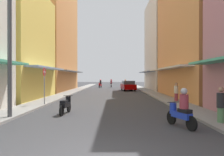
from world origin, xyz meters
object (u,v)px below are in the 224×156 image
Objects in this scene: motorbike_black at (66,105)px; utility_pole at (10,41)px; motorbike_orange at (126,84)px; motorbike_red at (100,84)px; motorbike_blue at (181,110)px; pedestrian_midway at (176,92)px; parked_car at (128,86)px; motorbike_white at (111,84)px; street_sign_no_entry at (44,81)px; pedestrian_crossing at (221,106)px.

utility_pole is at bearing -147.62° from motorbike_black.
motorbike_red is at bearing 161.30° from motorbike_orange.
motorbike_blue is 1.11× the size of pedestrian_midway.
parked_car is at bearing 76.71° from motorbike_black.
motorbike_red is 1.14× the size of pedestrian_midway.
motorbike_orange reaches higher than parked_car.
motorbike_white is 0.68× the size of street_sign_no_entry.
parked_car is 22.75m from utility_pole.
pedestrian_crossing is at bearing 13.63° from motorbike_blue.
motorbike_red is 0.67× the size of street_sign_no_entry.
motorbike_black is at bearing -56.16° from street_sign_no_entry.
motorbike_black is 27.30m from motorbike_orange.
motorbike_orange reaches higher than pedestrian_midway.
utility_pole is (-7.04, -21.43, 2.96)m from parked_car.
utility_pole is 2.73× the size of street_sign_no_entry.
motorbike_white is 33.50m from pedestrian_crossing.
street_sign_no_entry reaches higher than parked_car.
motorbike_orange is (-0.51, 30.01, 0.00)m from motorbike_blue.
pedestrian_midway is at bearing 12.04° from street_sign_no_entry.
parked_car is (-0.04, -6.92, 0.04)m from motorbike_orange.
motorbike_white is 4.43m from motorbike_orange.
motorbike_black is 0.43× the size of parked_car.
motorbike_blue is 0.65× the size of street_sign_no_entry.
motorbike_red is 25.26m from street_sign_no_entry.
utility_pole is (-7.08, -28.36, 3.00)m from motorbike_orange.
motorbike_orange is (4.75, 26.88, 0.20)m from motorbike_black.
motorbike_white is at bearing 80.88° from street_sign_no_entry.
pedestrian_crossing reaches higher than parked_car.
motorbike_orange reaches higher than motorbike_black.
motorbike_black is 0.68× the size of street_sign_no_entry.
pedestrian_crossing is at bearing -7.40° from utility_pole.
motorbike_blue is at bearing -12.26° from utility_pole.
motorbike_red is at bearing 99.29° from motorbike_blue.
street_sign_no_entry is at bearing -106.50° from motorbike_orange.
motorbike_red and motorbike_white have the same top height.
motorbike_red is 1.12× the size of pedestrian_crossing.
motorbike_orange is 1.11× the size of pedestrian_midway.
motorbike_red is 0.42× the size of parked_car.
motorbike_blue is 8.83m from pedestrian_midway.
pedestrian_crossing is at bearing -84.14° from parked_car.
utility_pole is at bearing -104.02° from motorbike_orange.
motorbike_white is at bearing 86.01° from motorbike_black.
parked_car is 0.59× the size of utility_pole.
pedestrian_midway is at bearing 75.03° from motorbike_blue.
motorbike_orange is at bearing -18.70° from motorbike_red.
motorbike_white is at bearing 98.44° from pedestrian_crossing.
motorbike_red is 24.22m from pedestrian_midway.
motorbike_blue is 0.24× the size of utility_pole.
motorbike_blue reaches higher than parked_car.
pedestrian_midway reaches higher than parked_car.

